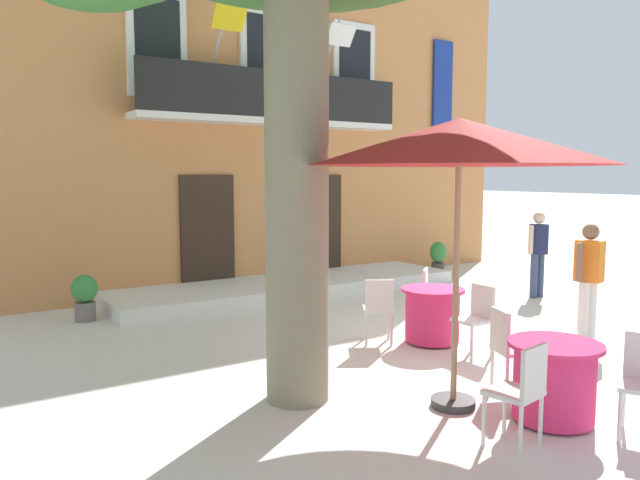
# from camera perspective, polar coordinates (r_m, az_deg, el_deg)

# --- Properties ---
(ground_plane) EXTENTS (120.00, 120.00, 0.00)m
(ground_plane) POSITION_cam_1_polar(r_m,az_deg,el_deg) (8.85, 11.17, -9.10)
(ground_plane) COLOR silver
(building_facade) EXTENTS (13.00, 5.09, 7.50)m
(building_facade) POSITION_cam_1_polar(r_m,az_deg,el_deg) (14.41, -9.00, 11.82)
(building_facade) COLOR #CC844C
(building_facade) RESTS_ON ground
(entrance_step_platform) EXTENTS (7.00, 1.84, 0.25)m
(entrance_step_platform) POSITION_cam_1_polar(r_m,az_deg,el_deg) (11.96, -2.94, -4.37)
(entrance_step_platform) COLOR silver
(entrance_step_platform) RESTS_ON ground
(cafe_table_near_tree) EXTENTS (0.86, 0.86, 0.76)m
(cafe_table_near_tree) POSITION_cam_1_polar(r_m,az_deg,el_deg) (8.57, 10.46, -6.89)
(cafe_table_near_tree) COLOR #E52D66
(cafe_table_near_tree) RESTS_ON ground
(cafe_chair_near_tree_0) EXTENTS (0.41, 0.41, 0.91)m
(cafe_chair_near_tree_0) POSITION_cam_1_polar(r_m,az_deg,el_deg) (8.07, 14.45, -6.81)
(cafe_chair_near_tree_0) COLOR silver
(cafe_chair_near_tree_0) RESTS_ON ground
(cafe_chair_near_tree_1) EXTENTS (0.56, 0.56, 0.91)m
(cafe_chair_near_tree_1) POSITION_cam_1_polar(r_m,az_deg,el_deg) (9.28, 10.45, -5.02)
(cafe_chair_near_tree_1) COLOR silver
(cafe_chair_near_tree_1) RESTS_ON ground
(cafe_chair_near_tree_2) EXTENTS (0.55, 0.55, 0.91)m
(cafe_chair_near_tree_2) POSITION_cam_1_polar(r_m,az_deg,el_deg) (8.36, 5.49, -6.18)
(cafe_chair_near_tree_2) COLOR silver
(cafe_chair_near_tree_2) RESTS_ON ground
(cafe_table_middle) EXTENTS (0.86, 0.86, 0.76)m
(cafe_table_middle) POSITION_cam_1_polar(r_m,az_deg,el_deg) (6.24, 21.04, -12.21)
(cafe_table_middle) COLOR #E52D66
(cafe_table_middle) RESTS_ON ground
(cafe_chair_middle_0) EXTENTS (0.46, 0.46, 0.91)m
(cafe_chair_middle_0) POSITION_cam_1_polar(r_m,az_deg,el_deg) (5.53, 18.35, -13.01)
(cafe_chair_middle_0) COLOR silver
(cafe_chair_middle_0) RESTS_ON ground
(cafe_chair_middle_2) EXTENTS (0.53, 0.53, 0.91)m
(cafe_chair_middle_2) POSITION_cam_1_polar(r_m,az_deg,el_deg) (6.79, 17.24, -9.36)
(cafe_chair_middle_2) COLOR silver
(cafe_chair_middle_2) RESTS_ON ground
(cafe_umbrella) EXTENTS (2.90, 2.90, 2.85)m
(cafe_umbrella) POSITION_cam_1_polar(r_m,az_deg,el_deg) (6.04, 12.91, 8.82)
(cafe_umbrella) COLOR #997A56
(cafe_umbrella) RESTS_ON ground
(ground_planter_left) EXTENTS (0.41, 0.41, 0.74)m
(ground_planter_left) POSITION_cam_1_polar(r_m,az_deg,el_deg) (10.35, -21.16, -4.85)
(ground_planter_left) COLOR slate
(ground_planter_left) RESTS_ON ground
(ground_planter_right) EXTENTS (0.37, 0.37, 0.79)m
(ground_planter_right) POSITION_cam_1_polar(r_m,az_deg,el_deg) (14.12, 10.98, -1.56)
(ground_planter_right) COLOR #47423D
(ground_planter_right) RESTS_ON ground
(pedestrian_near_entrance) EXTENTS (0.53, 0.40, 1.62)m
(pedestrian_near_entrance) POSITION_cam_1_polar(r_m,az_deg,el_deg) (12.14, 19.73, -0.82)
(pedestrian_near_entrance) COLOR #384260
(pedestrian_near_entrance) RESTS_ON ground
(pedestrian_mid_plaza) EXTENTS (0.53, 0.38, 1.65)m
(pedestrian_mid_plaza) POSITION_cam_1_polar(r_m,az_deg,el_deg) (9.06, 23.84, -3.12)
(pedestrian_mid_plaza) COLOR silver
(pedestrian_mid_plaza) RESTS_ON ground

